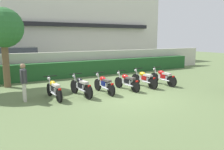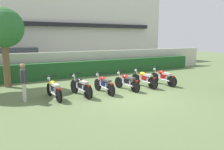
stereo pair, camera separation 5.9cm
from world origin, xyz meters
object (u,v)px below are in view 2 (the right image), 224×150
(tree_far_side, at_px, (4,29))
(motorcycle_in_row_2, at_px, (104,84))
(motorcycle_in_row_3, at_px, (127,82))
(inspector_person, at_px, (24,79))
(motorcycle_in_row_0, at_px, (54,89))
(motorcycle_in_row_5, at_px, (163,77))
(motorcycle_in_row_1, at_px, (81,86))
(parked_car, at_px, (20,60))
(motorcycle_in_row_4, at_px, (144,79))

(tree_far_side, bearing_deg, motorcycle_in_row_2, -44.03)
(motorcycle_in_row_3, relative_size, inspector_person, 1.18)
(motorcycle_in_row_2, bearing_deg, motorcycle_in_row_0, 84.55)
(motorcycle_in_row_5, bearing_deg, motorcycle_in_row_0, 84.89)
(tree_far_side, distance_m, motorcycle_in_row_0, 4.69)
(motorcycle_in_row_1, xyz_separation_m, motorcycle_in_row_2, (1.15, -0.02, -0.02))
(parked_car, height_order, tree_far_side, tree_far_side)
(motorcycle_in_row_1, xyz_separation_m, motorcycle_in_row_3, (2.43, -0.02, -0.02))
(parked_car, xyz_separation_m, motorcycle_in_row_0, (0.22, -8.63, -0.50))
(motorcycle_in_row_1, height_order, motorcycle_in_row_3, motorcycle_in_row_1)
(parked_car, distance_m, motorcycle_in_row_1, 8.87)
(parked_car, xyz_separation_m, motorcycle_in_row_5, (6.25, -8.71, -0.49))
(tree_far_side, distance_m, motorcycle_in_row_5, 8.79)
(parked_car, bearing_deg, tree_far_side, -102.28)
(motorcycle_in_row_3, bearing_deg, motorcycle_in_row_1, 82.38)
(motorcycle_in_row_0, relative_size, motorcycle_in_row_2, 0.98)
(motorcycle_in_row_4, xyz_separation_m, inspector_person, (-5.94, 0.26, 0.46))
(parked_car, bearing_deg, motorcycle_in_row_1, -78.62)
(motorcycle_in_row_2, xyz_separation_m, motorcycle_in_row_5, (3.70, 0.06, 0.01))
(motorcycle_in_row_4, bearing_deg, motorcycle_in_row_1, 86.24)
(motorcycle_in_row_1, distance_m, motorcycle_in_row_3, 2.43)
(tree_far_side, height_order, motorcycle_in_row_4, tree_far_side)
(motorcycle_in_row_3, height_order, inspector_person, inspector_person)
(parked_car, bearing_deg, motorcycle_in_row_0, -86.26)
(motorcycle_in_row_2, bearing_deg, motorcycle_in_row_1, 86.80)
(motorcycle_in_row_0, height_order, motorcycle_in_row_1, motorcycle_in_row_1)
(parked_car, xyz_separation_m, motorcycle_in_row_2, (2.55, -8.77, -0.49))
(motorcycle_in_row_0, distance_m, motorcycle_in_row_3, 3.62)
(motorcycle_in_row_2, relative_size, motorcycle_in_row_5, 0.97)
(motorcycle_in_row_0, relative_size, inspector_person, 1.17)
(tree_far_side, relative_size, motorcycle_in_row_2, 2.21)
(motorcycle_in_row_3, distance_m, inspector_person, 4.81)
(motorcycle_in_row_4, distance_m, inspector_person, 5.97)
(motorcycle_in_row_1, height_order, motorcycle_in_row_2, motorcycle_in_row_1)
(motorcycle_in_row_1, height_order, motorcycle_in_row_5, motorcycle_in_row_1)
(tree_far_side, bearing_deg, motorcycle_in_row_4, -29.62)
(motorcycle_in_row_4, bearing_deg, tree_far_side, 54.79)
(motorcycle_in_row_1, bearing_deg, motorcycle_in_row_2, -97.97)
(motorcycle_in_row_3, bearing_deg, motorcycle_in_row_5, -95.82)
(motorcycle_in_row_4, relative_size, inspector_person, 1.23)
(motorcycle_in_row_5, bearing_deg, motorcycle_in_row_3, 86.98)
(motorcycle_in_row_0, height_order, inspector_person, inspector_person)
(motorcycle_in_row_2, distance_m, motorcycle_in_row_4, 2.46)
(tree_far_side, height_order, motorcycle_in_row_2, tree_far_side)
(parked_car, height_order, motorcycle_in_row_2, parked_car)
(motorcycle_in_row_0, relative_size, motorcycle_in_row_3, 0.99)
(motorcycle_in_row_3, distance_m, motorcycle_in_row_4, 1.19)
(motorcycle_in_row_1, distance_m, motorcycle_in_row_4, 3.61)
(tree_far_side, bearing_deg, motorcycle_in_row_5, -25.91)
(motorcycle_in_row_4, xyz_separation_m, motorcycle_in_row_5, (1.24, -0.08, -0.00))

